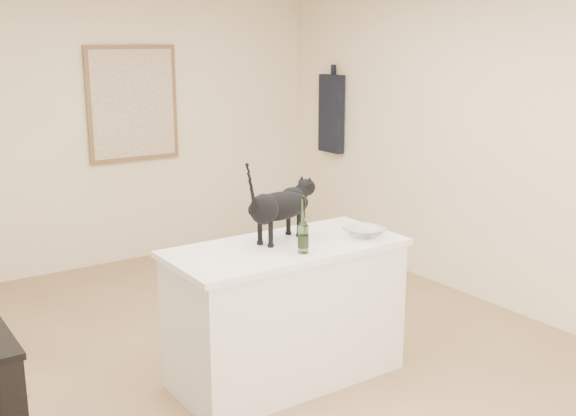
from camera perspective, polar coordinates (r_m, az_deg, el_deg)
The scene contains 11 objects.
floor at distance 4.73m, azimuth -2.59°, elevation -13.18°, with size 5.50×5.50×0.00m, color #A18256.
wall_back at distance 6.77m, azimuth -15.11°, elevation 6.15°, with size 4.50×4.50×0.00m, color #F8E6C0.
wall_right at distance 5.78m, azimuth 16.66°, elevation 4.82°, with size 5.50×5.50×0.00m, color #F8E6C0.
island_base at distance 4.44m, azimuth -0.17°, elevation -8.89°, with size 1.44×0.67×0.86m, color white.
island_top at distance 4.29m, azimuth -0.18°, elevation -3.33°, with size 1.50×0.70×0.04m, color white.
artwork_frame at distance 6.82m, azimuth -12.76°, elevation 8.45°, with size 0.90×0.03×1.10m, color brown.
artwork_canvas at distance 6.80m, azimuth -12.71°, elevation 8.44°, with size 0.82×0.00×1.02m, color beige.
hanging_garment at distance 7.19m, azimuth 3.62°, elevation 7.81°, with size 0.08×0.34×0.80m, color black.
black_cat at distance 4.32m, azimuth -0.77°, elevation -0.17°, with size 0.58×0.17×0.41m, color black, non-canonical shape.
wine_bottle at distance 4.09m, azimuth 1.28°, elevation -1.70°, with size 0.06×0.06×0.30m, color #245722.
glass_bowl at distance 4.47m, azimuth 6.41°, elevation -2.03°, with size 0.26×0.26×0.06m, color white.
Camera 1 is at (-2.20, -3.60, 2.14)m, focal length 42.81 mm.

